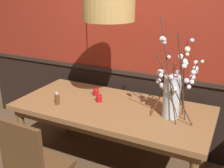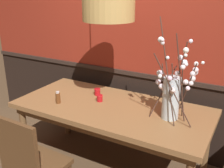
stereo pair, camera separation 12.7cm
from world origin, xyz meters
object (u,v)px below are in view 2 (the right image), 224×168
vase_with_blossoms (172,94)px  condiment_bottle (58,98)px  candle_holder_nearer_center (97,92)px  chair_far_side_left (124,94)px  chair_far_side_right (164,102)px  pendant_lamp (109,6)px  chair_near_side_left (31,163)px  dining_table (112,113)px  candle_holder_nearer_edge (100,98)px

vase_with_blossoms → condiment_bottle: (-1.13, -0.25, -0.18)m
candle_holder_nearer_center → condiment_bottle: condiment_bottle is taller
chair_far_side_left → vase_with_blossoms: 1.35m
chair_far_side_right → candle_holder_nearer_center: (-0.57, -0.69, 0.27)m
candle_holder_nearer_center → pendant_lamp: (0.27, -0.21, 0.95)m
chair_near_side_left → candle_holder_nearer_center: (-0.01, 1.06, 0.26)m
chair_far_side_right → dining_table: bearing=-108.0°
candle_holder_nearer_center → condiment_bottle: 0.46m
dining_table → chair_near_side_left: size_ratio=2.06×
chair_near_side_left → candle_holder_nearer_center: 1.09m
chair_far_side_left → candle_holder_nearer_center: 0.78m
chair_near_side_left → pendant_lamp: size_ratio=0.89×
chair_far_side_left → chair_far_side_right: chair_far_side_right is taller
vase_with_blossoms → dining_table: bearing=-176.3°
vase_with_blossoms → pendant_lamp: bearing=-173.4°
pendant_lamp → chair_far_side_left: bearing=107.7°
dining_table → vase_with_blossoms: vase_with_blossoms is taller
dining_table → pendant_lamp: size_ratio=1.83×
condiment_bottle → chair_far_side_left: bearing=79.1°
candle_holder_nearer_center → chair_far_side_right: bearing=50.4°
chair_far_side_right → vase_with_blossoms: vase_with_blossoms is taller
candle_holder_nearer_edge → vase_with_blossoms: bearing=-0.3°
dining_table → condiment_bottle: bearing=-158.3°
chair_far_side_right → candle_holder_nearer_center: 0.93m
chair_far_side_left → condiment_bottle: (-0.21, -1.11, 0.31)m
dining_table → candle_holder_nearer_edge: size_ratio=27.63×
candle_holder_nearer_edge → condiment_bottle: condiment_bottle is taller
dining_table → vase_with_blossoms: (0.60, 0.04, 0.32)m
chair_near_side_left → vase_with_blossoms: vase_with_blossoms is taller
chair_far_side_right → pendant_lamp: (-0.30, -0.90, 1.22)m
chair_far_side_right → condiment_bottle: 1.38m
candle_holder_nearer_center → chair_near_side_left: bearing=-89.4°
vase_with_blossoms → candle_holder_nearer_edge: 0.80m
condiment_bottle → pendant_lamp: bearing=19.1°
chair_far_side_left → pendant_lamp: pendant_lamp is taller
candle_holder_nearer_center → candle_holder_nearer_edge: candle_holder_nearer_center is taller
dining_table → chair_far_side_right: chair_far_side_right is taller
chair_far_side_right → condiment_bottle: bearing=-126.9°
chair_far_side_left → candle_holder_nearer_edge: 0.92m
chair_far_side_right → pendant_lamp: pendant_lamp is taller
vase_with_blossoms → condiment_bottle: bearing=-167.6°
condiment_bottle → pendant_lamp: pendant_lamp is taller
chair_near_side_left → candle_holder_nearer_edge: chair_near_side_left is taller
dining_table → vase_with_blossoms: 0.68m
dining_table → condiment_bottle: (-0.53, -0.21, 0.15)m
chair_far_side_left → candle_holder_nearer_center: bearing=-88.0°
chair_near_side_left → vase_with_blossoms: size_ratio=1.06×
chair_far_side_left → chair_far_side_right: size_ratio=0.95×
chair_near_side_left → condiment_bottle: chair_near_side_left is taller
chair_far_side_right → vase_with_blossoms: bearing=-68.8°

